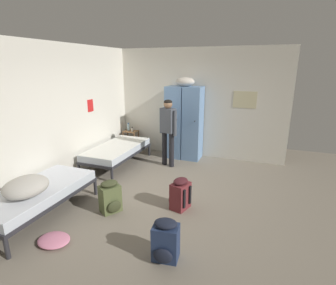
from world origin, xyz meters
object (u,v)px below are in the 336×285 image
shelf_unit (131,138)px  water_bottle (128,127)px  backpack_navy (166,241)px  clothes_pile_pink (54,240)px  bed_left_rear (117,150)px  locker_bank (184,121)px  person_traveler (168,127)px  lotion_bottle (132,129)px  bed_left_front (37,194)px  bedding_heap (26,187)px  backpack_maroon (180,194)px  backpack_olive (110,197)px

shelf_unit → water_bottle: 0.33m
backpack_navy → clothes_pile_pink: 1.58m
bed_left_rear → locker_bank: bearing=39.9°
locker_bank → person_traveler: 0.73m
person_traveler → locker_bank: bearing=76.3°
locker_bank → lotion_bottle: 1.55m
bed_left_front → person_traveler: size_ratio=1.19×
shelf_unit → backpack_navy: shelf_unit is taller
shelf_unit → water_bottle: bearing=166.0°
bed_left_front → backpack_navy: 2.29m
bed_left_rear → person_traveler: person_traveler is taller
bedding_heap → backpack_navy: 2.23m
bed_left_front → clothes_pile_pink: 0.94m
bedding_heap → water_bottle: 3.84m
locker_bank → lotion_bottle: (-1.51, -0.01, -0.34)m
locker_bank → shelf_unit: size_ratio=3.63×
bed_left_rear → backpack_navy: size_ratio=3.45×
person_traveler → lotion_bottle: 1.55m
water_bottle → lotion_bottle: size_ratio=1.68×
bed_left_rear → backpack_navy: bearing=-49.0°
locker_bank → bedding_heap: bearing=-108.4°
person_traveler → water_bottle: bearing=152.8°
shelf_unit → backpack_maroon: bearing=-47.7°
bed_left_rear → person_traveler: (1.16, 0.40, 0.58)m
bed_left_rear → lotion_bottle: size_ratio=14.59×
bed_left_front → bedding_heap: size_ratio=2.84×
clothes_pile_pink → person_traveler: bearing=82.6°
shelf_unit → backpack_olive: size_ratio=1.04×
locker_bank → backpack_navy: bearing=-75.8°
backpack_navy → clothes_pile_pink: size_ratio=1.20×
bed_left_front → locker_bank: bearing=69.3°
bed_left_rear → lotion_bottle: 1.15m
bedding_heap → clothes_pile_pink: (0.65, -0.24, -0.59)m
bed_left_rear → clothes_pile_pink: bed_left_rear is taller
backpack_navy → backpack_olive: bearing=150.1°
bed_left_front → bedding_heap: (0.08, -0.24, 0.25)m
shelf_unit → backpack_navy: (2.53, -3.78, -0.09)m
bedding_heap → water_bottle: (-0.41, 3.82, 0.04)m
backpack_navy → water_bottle: bearing=124.5°
bedding_heap → lotion_bottle: bedding_heap is taller
locker_bank → backpack_maroon: bearing=-73.9°
backpack_olive → shelf_unit: bearing=112.6°
shelf_unit → bed_left_front: bearing=-86.0°
locker_bank → lotion_bottle: locker_bank is taller
backpack_olive → backpack_maroon: size_ratio=1.00×
water_bottle → backpack_navy: (2.61, -3.80, -0.41)m
backpack_maroon → bed_left_rear: bearing=145.9°
shelf_unit → lotion_bottle: lotion_bottle is taller
bed_left_front → backpack_olive: 1.15m
bed_left_front → backpack_olive: bearing=26.5°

